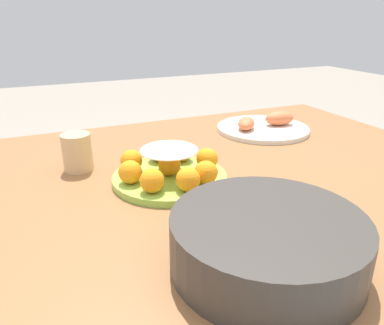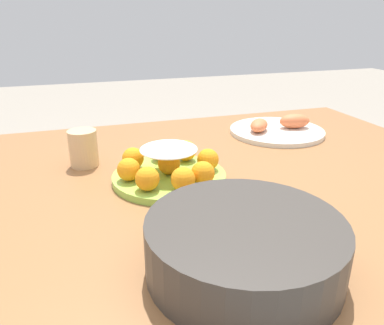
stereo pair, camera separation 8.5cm
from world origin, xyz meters
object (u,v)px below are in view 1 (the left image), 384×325
dining_table (213,210)px  cup_near (77,152)px  seafood_platter (263,127)px  cake_plate (170,169)px  serving_bowl (267,240)px

dining_table → cup_near: 0.36m
seafood_platter → dining_table: bearing=39.5°
cake_plate → cup_near: size_ratio=2.85×
dining_table → seafood_platter: seafood_platter is taller
seafood_platter → cup_near: 0.61m
serving_bowl → cup_near: size_ratio=3.18×
cake_plate → serving_bowl: bearing=94.1°
cup_near → serving_bowl: bearing=112.2°
dining_table → cake_plate: bearing=-6.8°
dining_table → cup_near: cup_near is taller
cake_plate → cup_near: bearing=-40.8°
cake_plate → seafood_platter: size_ratio=0.88×
serving_bowl → cup_near: 0.54m
seafood_platter → cake_plate: bearing=30.5°
serving_bowl → seafood_platter: (-0.39, -0.59, -0.03)m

